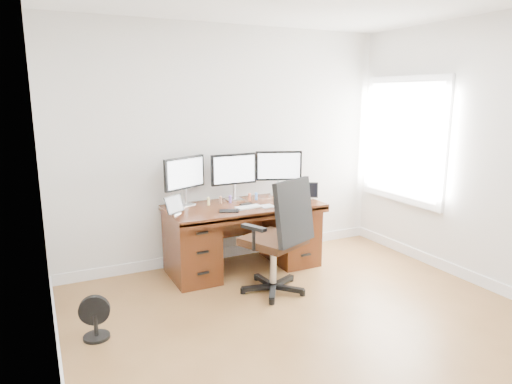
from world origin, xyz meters
name	(u,v)px	position (x,y,z in m)	size (l,w,h in m)	color
ground	(340,346)	(0.00, 0.00, 0.00)	(4.50, 4.50, 0.00)	olive
back_wall	(228,146)	(0.00, 2.25, 1.35)	(4.00, 0.10, 2.70)	silver
desk	(243,234)	(0.00, 1.83, 0.40)	(1.70, 0.80, 0.75)	#461F0E
office_chair	(278,256)	(0.04, 1.09, 0.38)	(0.81, 0.81, 1.16)	black
floor_fan	(95,318)	(-1.70, 0.96, 0.17)	(0.25, 0.21, 0.36)	black
monitor_left	(185,175)	(-0.58, 2.07, 1.09)	(0.51, 0.27, 0.53)	silver
monitor_center	(234,171)	(0.00, 2.07, 1.09)	(0.55, 0.14, 0.53)	silver
monitor_right	(279,167)	(0.58, 2.07, 1.09)	(0.53, 0.23, 0.53)	silver
tablet_left	(175,206)	(-0.79, 1.75, 0.84)	(0.24, 0.19, 0.19)	silver
tablet_right	(308,191)	(0.79, 1.75, 0.84)	(0.24, 0.18, 0.19)	silver
keyboard	(249,207)	(-0.01, 1.65, 0.76)	(0.28, 0.12, 0.01)	silver
trackpad	(267,206)	(0.19, 1.61, 0.76)	(0.14, 0.14, 0.01)	#B6B8BD
drawing_tablet	(229,211)	(-0.26, 1.60, 0.76)	(0.20, 0.13, 0.01)	black
phone	(246,204)	(0.02, 1.79, 0.76)	(0.14, 0.07, 0.01)	black
figurine_yellow	(208,201)	(-0.36, 1.95, 0.80)	(0.04, 0.04, 0.09)	#D3C36E
figurine_brown	(221,199)	(-0.21, 1.95, 0.80)	(0.04, 0.04, 0.09)	#8F5F47
figurine_purple	(230,198)	(-0.10, 1.95, 0.80)	(0.04, 0.04, 0.09)	#8D6CD5
figurine_orange	(250,196)	(0.14, 1.95, 0.80)	(0.04, 0.04, 0.09)	#E36D45
figurine_blue	(256,196)	(0.22, 1.95, 0.80)	(0.04, 0.04, 0.09)	#5895F0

